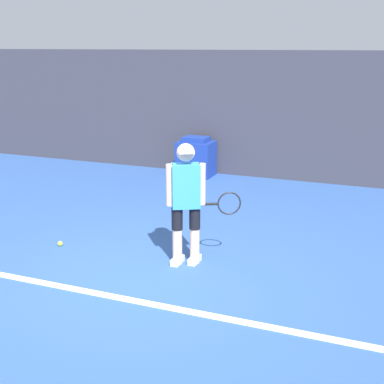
% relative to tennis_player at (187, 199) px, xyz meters
% --- Properties ---
extents(ground_plane, '(24.00, 24.00, 0.00)m').
position_rel_tennis_player_xyz_m(ground_plane, '(-0.33, -0.69, -0.85)').
color(ground_plane, '#2D5193').
extents(back_wall, '(24.00, 0.10, 2.57)m').
position_rel_tennis_player_xyz_m(back_wall, '(-0.33, 4.81, 0.44)').
color(back_wall, '#383842').
rests_on(back_wall, ground_plane).
extents(court_baseline, '(21.60, 0.10, 0.01)m').
position_rel_tennis_player_xyz_m(court_baseline, '(-0.33, -1.18, -0.84)').
color(court_baseline, white).
rests_on(court_baseline, ground_plane).
extents(tennis_player, '(0.83, 0.52, 1.54)m').
position_rel_tennis_player_xyz_m(tennis_player, '(0.00, 0.00, 0.00)').
color(tennis_player, beige).
rests_on(tennis_player, ground_plane).
extents(tennis_ball, '(0.07, 0.07, 0.07)m').
position_rel_tennis_player_xyz_m(tennis_ball, '(-1.85, -0.11, -0.81)').
color(tennis_ball, '#D1E533').
rests_on(tennis_ball, ground_plane).
extents(covered_chair, '(0.73, 0.58, 0.82)m').
position_rel_tennis_player_xyz_m(covered_chair, '(-1.63, 4.42, -0.46)').
color(covered_chair, navy).
rests_on(covered_chair, ground_plane).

